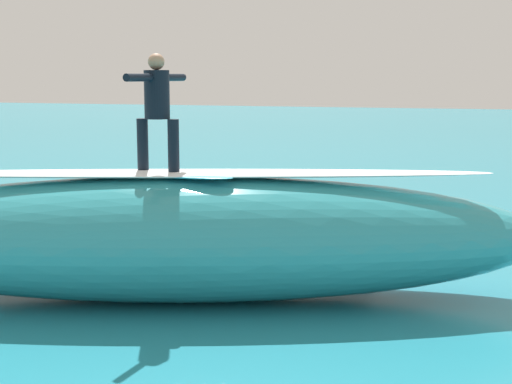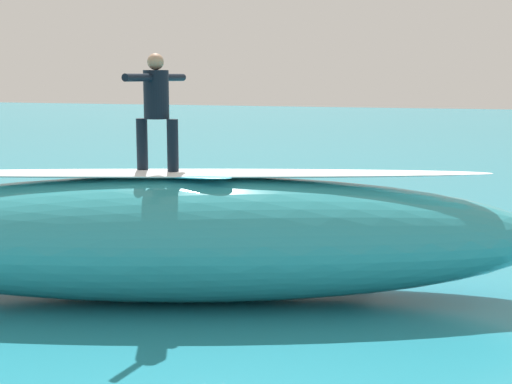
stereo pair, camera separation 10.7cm
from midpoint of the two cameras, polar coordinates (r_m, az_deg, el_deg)
name	(u,v)px [view 2 (the right image)]	position (r m, az deg, el deg)	size (l,w,h in m)	color
ground_plane	(212,258)	(12.27, -3.18, -5.10)	(120.00, 120.00, 0.00)	teal
wave_crest	(181,238)	(9.94, -5.48, -3.54)	(9.70, 2.11, 1.66)	teal
wave_foam_lip	(180,173)	(9.79, -5.55, 1.43)	(8.25, 0.74, 0.08)	white
surfboard_riding	(158,174)	(9.82, -7.23, 1.38)	(2.14, 0.49, 0.06)	#33B2D1
surfer_riding	(156,103)	(9.75, -7.34, 6.76)	(0.61, 1.45, 1.53)	black
surfboard_paddling	(335,257)	(12.20, 6.34, -5.00)	(1.95, 0.53, 0.09)	#E0563D
surfer_paddling	(338,248)	(12.03, 6.60, -4.28)	(1.21, 1.61, 0.33)	black
foam_patch_near	(152,214)	(15.92, -7.77, -1.66)	(0.72, 0.65, 0.14)	white
foam_patch_mid	(252,262)	(11.65, -0.03, -5.40)	(0.65, 0.55, 0.17)	white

